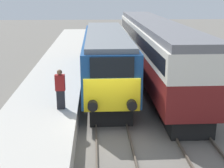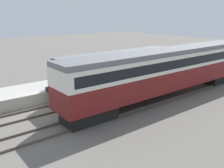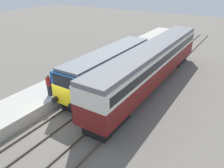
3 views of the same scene
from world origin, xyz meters
name	(u,v)px [view 2 (image 2 of 3)]	position (x,y,z in m)	size (l,w,h in m)	color
ground_plane	(50,110)	(0.00, 0.00, 0.00)	(120.00, 120.00, 0.00)	slate
platform_left	(108,79)	(-3.30, 8.00, 0.46)	(3.50, 50.00, 0.93)	#B7B2A8
rails_near_track	(103,96)	(0.00, 5.00, 0.07)	(1.51, 60.00, 0.14)	#4C4238
rails_far_track	(129,107)	(3.40, 5.00, 0.07)	(1.50, 60.00, 0.14)	#4C4238
locomotive	(120,71)	(0.00, 6.85, 2.07)	(2.70, 12.93, 3.73)	black
passenger_carriage	(168,68)	(3.40, 9.34, 2.53)	(2.75, 20.42, 4.17)	black
person_on_platform	(50,78)	(-2.30, 1.24, 1.85)	(0.44, 0.26, 1.84)	black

